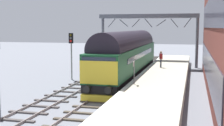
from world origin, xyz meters
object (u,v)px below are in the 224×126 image
object	(u,v)px
signal_post_mid	(71,50)
platform_number_sign	(134,69)
diesel_locomotive	(128,54)
waiting_passenger	(161,58)

from	to	relation	value
signal_post_mid	platform_number_sign	bearing A→B (deg)	-40.96
signal_post_mid	platform_number_sign	distance (m)	9.75
diesel_locomotive	waiting_passenger	xyz separation A→B (m)	(2.95, 2.26, -0.49)
waiting_passenger	diesel_locomotive	bearing A→B (deg)	127.20
signal_post_mid	platform_number_sign	xyz separation A→B (m)	(7.34, -6.37, -0.77)
diesel_locomotive	platform_number_sign	world-z (taller)	diesel_locomotive
diesel_locomotive	signal_post_mid	distance (m)	5.44
diesel_locomotive	platform_number_sign	bearing A→B (deg)	-74.84
signal_post_mid	waiting_passenger	size ratio (longest dim) A/B	2.74
signal_post_mid	platform_number_sign	world-z (taller)	signal_post_mid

